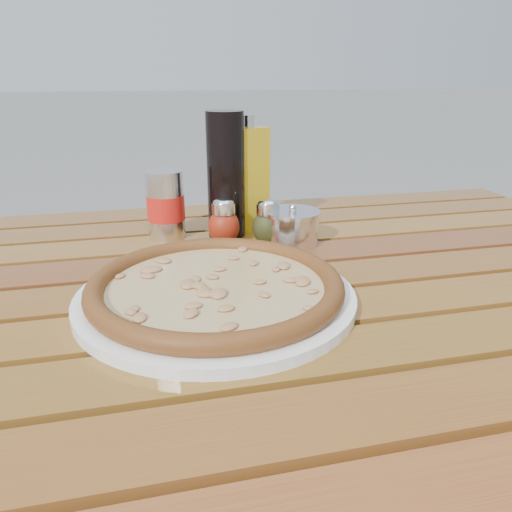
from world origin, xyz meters
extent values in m
cube|color=#321D0B|center=(0.64, 0.39, 0.35)|extent=(0.06, 0.06, 0.70)
cube|color=#32180B|center=(0.00, 0.00, 0.70)|extent=(1.36, 0.86, 0.04)
cube|color=#562D0F|center=(0.00, -0.30, 0.73)|extent=(1.40, 0.09, 0.03)
cube|color=#54320E|center=(0.00, -0.20, 0.73)|extent=(1.40, 0.09, 0.03)
cube|color=#59330F|center=(0.00, -0.10, 0.73)|extent=(1.40, 0.09, 0.03)
cube|color=#532D0E|center=(0.00, 0.00, 0.73)|extent=(1.40, 0.09, 0.03)
cube|color=#4E230D|center=(0.00, 0.10, 0.73)|extent=(1.40, 0.09, 0.03)
cube|color=#5B3510|center=(0.00, 0.20, 0.73)|extent=(1.40, 0.09, 0.03)
cube|color=#542E0E|center=(0.00, 0.30, 0.73)|extent=(1.40, 0.09, 0.03)
cube|color=#502C0E|center=(0.00, 0.41, 0.73)|extent=(1.40, 0.09, 0.03)
cylinder|color=white|center=(-0.07, -0.06, 0.76)|extent=(0.46, 0.46, 0.01)
cylinder|color=beige|center=(-0.07, -0.06, 0.77)|extent=(0.35, 0.35, 0.01)
torus|color=black|center=(-0.07, -0.06, 0.77)|extent=(0.38, 0.38, 0.03)
ellipsoid|color=#A32A12|center=(-0.02, 0.18, 0.78)|extent=(0.07, 0.07, 0.06)
cylinder|color=white|center=(-0.02, 0.18, 0.81)|extent=(0.05, 0.05, 0.02)
ellipsoid|color=white|center=(-0.02, 0.18, 0.82)|extent=(0.05, 0.05, 0.02)
ellipsoid|color=#383C18|center=(0.05, 0.15, 0.78)|extent=(0.07, 0.07, 0.06)
cylinder|color=silver|center=(0.05, 0.15, 0.81)|extent=(0.05, 0.05, 0.02)
ellipsoid|color=silver|center=(0.05, 0.15, 0.82)|extent=(0.05, 0.05, 0.02)
cylinder|color=black|center=(-0.01, 0.22, 0.86)|extent=(0.09, 0.09, 0.22)
cylinder|color=silver|center=(-0.11, 0.23, 0.81)|extent=(0.08, 0.08, 0.12)
cylinder|color=red|center=(-0.11, 0.23, 0.81)|extent=(0.08, 0.08, 0.04)
cube|color=gold|center=(0.04, 0.24, 0.84)|extent=(0.07, 0.07, 0.19)
cylinder|color=silver|center=(0.04, 0.24, 0.95)|extent=(0.03, 0.03, 0.02)
cylinder|color=silver|center=(0.09, 0.15, 0.78)|extent=(0.09, 0.09, 0.05)
cylinder|color=white|center=(0.09, 0.15, 0.81)|extent=(0.10, 0.10, 0.01)
sphere|color=silver|center=(0.09, 0.15, 0.81)|extent=(0.01, 0.01, 0.01)
camera|label=1|loc=(-0.16, -0.64, 1.03)|focal=35.00mm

